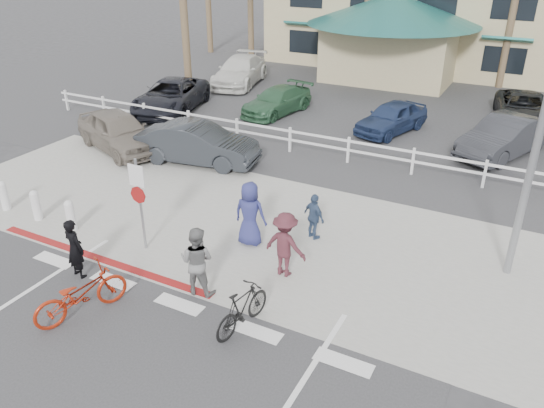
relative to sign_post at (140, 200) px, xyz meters
The scene contains 26 objects.
ground 3.50m from the sign_post, 43.73° to the right, with size 140.00×140.00×0.00m, color #333335.
bike_path 5.00m from the sign_post, 61.29° to the right, with size 12.00×16.00×0.01m, color #333335.
sidewalk_plaza 3.56m from the sign_post, 45.00° to the left, with size 22.00×7.00×0.01m, color gray.
cross_street 6.86m from the sign_post, 69.94° to the left, with size 40.00×5.00×0.01m, color #333335.
parking_lot 16.03m from the sign_post, 81.72° to the left, with size 50.00×16.00×0.01m, color #333335.
curb_red 1.89m from the sign_post, 124.99° to the right, with size 7.00×0.25×0.02m, color maroon.
rail_fence 8.81m from the sign_post, 71.36° to the left, with size 29.40×0.16×1.00m, color silver, non-canonical shape.
sign_post is the anchor object (origin of this frame).
bollard_0 2.69m from the sign_post, behind, with size 0.26×0.26×0.95m, color silver, non-canonical shape.
bollard_1 4.03m from the sign_post, behind, with size 0.26×0.26×0.95m, color silver, non-canonical shape.
bollard_2 5.39m from the sign_post, behind, with size 0.26×0.26×0.95m, color silver, non-canonical shape.
bike_red 3.07m from the sign_post, 77.68° to the right, with size 0.74×2.13×1.12m, color #9B220D.
rider_red 2.01m from the sign_post, 108.79° to the right, with size 0.57×0.38×1.57m, color black.
bike_black 4.41m from the sign_post, 21.96° to the right, with size 0.47×1.68×1.01m, color black.
rider_black 2.66m from the sign_post, 21.79° to the right, with size 0.83×0.65×1.72m, color slate.
pedestrian_a 3.98m from the sign_post, ahead, with size 1.10×0.63×1.70m, color #492027.
pedestrian_child 4.67m from the sign_post, 34.25° to the left, with size 0.79×0.33×1.35m, color #364A6B.
pedestrian_b 2.89m from the sign_post, 32.86° to the left, with size 0.89×0.58×1.82m, color navy.
car_white_sedan 6.19m from the sign_post, 111.31° to the left, with size 1.57×4.50×1.48m, color #22262B.
car_red_compact 7.90m from the sign_post, 136.80° to the left, with size 1.82×4.52×1.54m, color slate.
lot_car_0 12.80m from the sign_post, 124.08° to the left, with size 2.44×5.30×1.47m, color black.
lot_car_1 12.86m from the sign_post, 101.14° to the left, with size 1.70×4.19×1.22m, color #2E5B3C.
lot_car_2 12.85m from the sign_post, 75.94° to the left, with size 1.56×3.87×1.32m, color navy.
lot_car_3 14.07m from the sign_post, 56.81° to the left, with size 1.59×4.57×1.51m, color #292B30.
lot_car_4 17.95m from the sign_post, 112.55° to the left, with size 2.14×5.28×1.53m, color silver.
lot_car_5 18.43m from the sign_post, 64.41° to the left, with size 2.15×4.66×1.30m, color black.
Camera 1 is at (6.44, -7.10, 7.54)m, focal length 35.00 mm.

